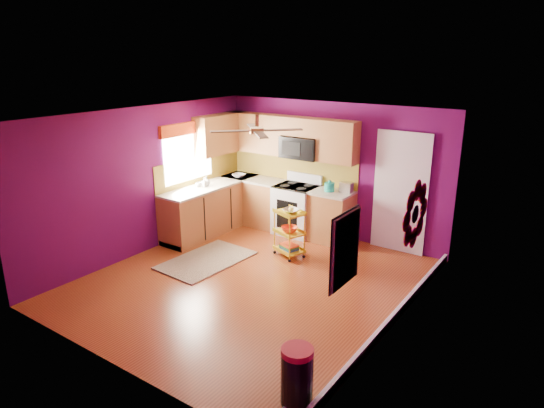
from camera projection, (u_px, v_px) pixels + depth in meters
The scene contains 18 objects.
ground at pixel (251, 282), 7.37m from camera, with size 5.00×5.00×0.00m, color maroon.
room_envelope at pixel (251, 178), 6.87m from camera, with size 4.54×5.04×2.52m.
lower_cabinets at pixel (252, 209), 9.40m from camera, with size 2.81×2.31×0.94m.
electric_range at pixel (296, 209), 9.23m from camera, with size 0.76×0.66×1.13m.
upper_cabinetry at pixel (267, 137), 9.21m from camera, with size 2.80×2.30×1.26m.
left_window at pixel (188, 144), 8.88m from camera, with size 0.08×1.35×1.08m.
panel_door at pixel (400, 194), 8.26m from camera, with size 0.95×0.11×2.15m.
right_wall_art at pixel (388, 228), 5.46m from camera, with size 0.04×2.74×1.04m.
ceiling_fan at pixel (257, 130), 6.84m from camera, with size 1.01×1.01×0.26m.
shag_rug at pixel (207, 260), 8.10m from camera, with size 0.96×1.56×0.02m, color black.
rolling_cart at pixel (290, 231), 8.17m from camera, with size 0.59×0.51×0.89m.
trash_can at pixel (297, 376), 4.75m from camera, with size 0.34×0.36×0.62m.
teal_kettle at pixel (330, 187), 8.71m from camera, with size 0.18×0.18×0.21m.
toaster at pixel (346, 187), 8.66m from camera, with size 0.22×0.15×0.18m, color beige.
soap_bottle_a at pixel (204, 182), 9.00m from camera, with size 0.08×0.08×0.17m, color #EA3F72.
soap_bottle_b at pixel (206, 181), 9.09m from camera, with size 0.14×0.14×0.18m, color white.
counter_dish at pixel (239, 175), 9.73m from camera, with size 0.26×0.26×0.06m, color white.
counter_cup at pixel (198, 185), 9.01m from camera, with size 0.11×0.11×0.09m, color white.
Camera 1 is at (4.09, -5.29, 3.34)m, focal length 32.00 mm.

